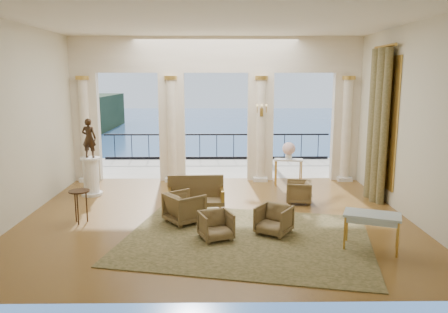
{
  "coord_description": "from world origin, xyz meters",
  "views": [
    {
      "loc": [
        0.06,
        -9.94,
        3.28
      ],
      "look_at": [
        0.2,
        0.6,
        1.35
      ],
      "focal_mm": 35.0,
      "sensor_mm": 36.0,
      "label": 1
    }
  ],
  "objects_px": {
    "armchair_c": "(299,191)",
    "console_table": "(288,164)",
    "armchair_d": "(185,206)",
    "settee": "(196,195)",
    "armchair_b": "(274,219)",
    "statue": "(89,138)",
    "pedestal": "(91,177)",
    "armchair_a": "(216,224)",
    "side_table": "(79,195)",
    "game_table": "(372,217)"
  },
  "relations": [
    {
      "from": "armchair_d",
      "to": "game_table",
      "type": "xyz_separation_m",
      "value": [
        3.71,
        -1.61,
        0.25
      ]
    },
    {
      "from": "statue",
      "to": "console_table",
      "type": "height_order",
      "value": "statue"
    },
    {
      "from": "armchair_b",
      "to": "armchair_d",
      "type": "distance_m",
      "value": 2.08
    },
    {
      "from": "pedestal",
      "to": "armchair_b",
      "type": "bearing_deg",
      "value": -33.67
    },
    {
      "from": "armchair_c",
      "to": "side_table",
      "type": "distance_m",
      "value": 5.48
    },
    {
      "from": "settee",
      "to": "armchair_c",
      "type": "bearing_deg",
      "value": 14.43
    },
    {
      "from": "armchair_a",
      "to": "game_table",
      "type": "relative_size",
      "value": 0.54
    },
    {
      "from": "pedestal",
      "to": "armchair_a",
      "type": "bearing_deg",
      "value": -44.43
    },
    {
      "from": "pedestal",
      "to": "statue",
      "type": "relative_size",
      "value": 0.99
    },
    {
      "from": "armchair_c",
      "to": "armchair_b",
      "type": "bearing_deg",
      "value": -12.09
    },
    {
      "from": "armchair_c",
      "to": "console_table",
      "type": "height_order",
      "value": "console_table"
    },
    {
      "from": "armchair_c",
      "to": "settee",
      "type": "bearing_deg",
      "value": -62.31
    },
    {
      "from": "armchair_c",
      "to": "armchair_d",
      "type": "bearing_deg",
      "value": -51.62
    },
    {
      "from": "armchair_d",
      "to": "console_table",
      "type": "xyz_separation_m",
      "value": [
        2.91,
        3.44,
        0.29
      ]
    },
    {
      "from": "settee",
      "to": "game_table",
      "type": "xyz_separation_m",
      "value": [
        3.49,
        -2.32,
        0.19
      ]
    },
    {
      "from": "statue",
      "to": "armchair_c",
      "type": "bearing_deg",
      "value": -179.92
    },
    {
      "from": "pedestal",
      "to": "statue",
      "type": "height_order",
      "value": "statue"
    },
    {
      "from": "armchair_b",
      "to": "side_table",
      "type": "bearing_deg",
      "value": -157.65
    },
    {
      "from": "armchair_b",
      "to": "statue",
      "type": "distance_m",
      "value": 5.83
    },
    {
      "from": "settee",
      "to": "side_table",
      "type": "height_order",
      "value": "settee"
    },
    {
      "from": "settee",
      "to": "statue",
      "type": "distance_m",
      "value": 3.65
    },
    {
      "from": "armchair_b",
      "to": "game_table",
      "type": "relative_size",
      "value": 0.57
    },
    {
      "from": "statue",
      "to": "side_table",
      "type": "bearing_deg",
      "value": 108.67
    },
    {
      "from": "pedestal",
      "to": "console_table",
      "type": "distance_m",
      "value": 5.8
    },
    {
      "from": "settee",
      "to": "statue",
      "type": "relative_size",
      "value": 1.29
    },
    {
      "from": "armchair_d",
      "to": "console_table",
      "type": "height_order",
      "value": "console_table"
    },
    {
      "from": "settee",
      "to": "armchair_a",
      "type": "bearing_deg",
      "value": -77.03
    },
    {
      "from": "armchair_c",
      "to": "console_table",
      "type": "distance_m",
      "value": 1.93
    },
    {
      "from": "armchair_b",
      "to": "side_table",
      "type": "distance_m",
      "value": 4.39
    },
    {
      "from": "armchair_d",
      "to": "settee",
      "type": "bearing_deg",
      "value": -54.29
    },
    {
      "from": "armchair_c",
      "to": "pedestal",
      "type": "bearing_deg",
      "value": -88.27
    },
    {
      "from": "settee",
      "to": "console_table",
      "type": "relative_size",
      "value": 1.56
    },
    {
      "from": "armchair_b",
      "to": "armchair_c",
      "type": "distance_m",
      "value": 2.48
    },
    {
      "from": "armchair_a",
      "to": "settee",
      "type": "relative_size",
      "value": 0.45
    },
    {
      "from": "armchair_d",
      "to": "side_table",
      "type": "relative_size",
      "value": 1.02
    },
    {
      "from": "game_table",
      "to": "side_table",
      "type": "bearing_deg",
      "value": -173.28
    },
    {
      "from": "pedestal",
      "to": "settee",
      "type": "bearing_deg",
      "value": -29.32
    },
    {
      "from": "armchair_b",
      "to": "settee",
      "type": "xyz_separation_m",
      "value": [
        -1.72,
        1.46,
        0.11
      ]
    },
    {
      "from": "statue",
      "to": "console_table",
      "type": "xyz_separation_m",
      "value": [
        5.7,
        1.04,
        -0.94
      ]
    },
    {
      "from": "armchair_a",
      "to": "game_table",
      "type": "height_order",
      "value": "game_table"
    },
    {
      "from": "armchair_c",
      "to": "statue",
      "type": "height_order",
      "value": "statue"
    },
    {
      "from": "pedestal",
      "to": "side_table",
      "type": "xyz_separation_m",
      "value": [
        0.42,
        -2.37,
        0.13
      ]
    },
    {
      "from": "pedestal",
      "to": "console_table",
      "type": "height_order",
      "value": "pedestal"
    },
    {
      "from": "armchair_c",
      "to": "pedestal",
      "type": "relative_size",
      "value": 0.61
    },
    {
      "from": "armchair_d",
      "to": "console_table",
      "type": "bearing_deg",
      "value": -77.14
    },
    {
      "from": "armchair_b",
      "to": "console_table",
      "type": "height_order",
      "value": "console_table"
    },
    {
      "from": "armchair_b",
      "to": "armchair_c",
      "type": "bearing_deg",
      "value": 100.17
    },
    {
      "from": "armchair_d",
      "to": "statue",
      "type": "bearing_deg",
      "value": 12.45
    },
    {
      "from": "armchair_b",
      "to": "game_table",
      "type": "height_order",
      "value": "game_table"
    },
    {
      "from": "settee",
      "to": "game_table",
      "type": "relative_size",
      "value": 1.19
    }
  ]
}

